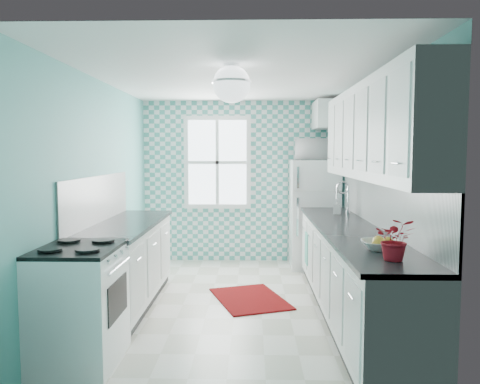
{
  "coord_description": "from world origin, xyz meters",
  "views": [
    {
      "loc": [
        0.19,
        -5.1,
        1.7
      ],
      "look_at": [
        0.05,
        0.25,
        1.25
      ],
      "focal_mm": 35.0,
      "sensor_mm": 36.0,
      "label": 1
    }
  ],
  "objects_px": {
    "fruit_bowl": "(381,245)",
    "fridge": "(314,214)",
    "sink": "(333,215)",
    "stove": "(80,303)",
    "microwave": "(315,149)",
    "potted_plant": "(396,239)",
    "ceiling_light": "(232,84)"
  },
  "relations": [
    {
      "from": "fruit_bowl",
      "to": "fridge",
      "type": "bearing_deg",
      "value": 91.58
    },
    {
      "from": "sink",
      "to": "stove",
      "type": "bearing_deg",
      "value": -139.55
    },
    {
      "from": "stove",
      "to": "sink",
      "type": "height_order",
      "value": "sink"
    },
    {
      "from": "fridge",
      "to": "microwave",
      "type": "bearing_deg",
      "value": 52.39
    },
    {
      "from": "stove",
      "to": "potted_plant",
      "type": "bearing_deg",
      "value": -10.23
    },
    {
      "from": "sink",
      "to": "microwave",
      "type": "xyz_separation_m",
      "value": [
        -0.09,
        1.11,
        0.82
      ]
    },
    {
      "from": "fruit_bowl",
      "to": "potted_plant",
      "type": "distance_m",
      "value": 0.38
    },
    {
      "from": "ceiling_light",
      "to": "sink",
      "type": "relative_size",
      "value": 0.66
    },
    {
      "from": "stove",
      "to": "microwave",
      "type": "height_order",
      "value": "microwave"
    },
    {
      "from": "stove",
      "to": "potted_plant",
      "type": "relative_size",
      "value": 3.08
    },
    {
      "from": "fruit_bowl",
      "to": "microwave",
      "type": "relative_size",
      "value": 0.55
    },
    {
      "from": "ceiling_light",
      "to": "microwave",
      "type": "bearing_deg",
      "value": 66.97
    },
    {
      "from": "fruit_bowl",
      "to": "ceiling_light",
      "type": "bearing_deg",
      "value": 151.07
    },
    {
      "from": "stove",
      "to": "microwave",
      "type": "bearing_deg",
      "value": 53.1
    },
    {
      "from": "ceiling_light",
      "to": "sink",
      "type": "distance_m",
      "value": 2.38
    },
    {
      "from": "microwave",
      "to": "sink",
      "type": "bearing_deg",
      "value": 95.1
    },
    {
      "from": "fridge",
      "to": "potted_plant",
      "type": "xyz_separation_m",
      "value": [
        0.09,
        -3.63,
        0.29
      ]
    },
    {
      "from": "potted_plant",
      "to": "stove",
      "type": "bearing_deg",
      "value": 171.46
    },
    {
      "from": "ceiling_light",
      "to": "potted_plant",
      "type": "distance_m",
      "value": 2.0
    },
    {
      "from": "sink",
      "to": "fruit_bowl",
      "type": "relative_size",
      "value": 1.73
    },
    {
      "from": "stove",
      "to": "microwave",
      "type": "distance_m",
      "value": 4.2
    },
    {
      "from": "stove",
      "to": "fruit_bowl",
      "type": "height_order",
      "value": "fruit_bowl"
    },
    {
      "from": "ceiling_light",
      "to": "stove",
      "type": "distance_m",
      "value": 2.29
    },
    {
      "from": "fridge",
      "to": "ceiling_light",
      "type": "bearing_deg",
      "value": -114.83
    },
    {
      "from": "sink",
      "to": "fruit_bowl",
      "type": "xyz_separation_m",
      "value": [
        -0.0,
        -2.16,
        0.05
      ]
    },
    {
      "from": "stove",
      "to": "fridge",
      "type": "bearing_deg",
      "value": 53.1
    },
    {
      "from": "fruit_bowl",
      "to": "microwave",
      "type": "bearing_deg",
      "value": 91.57
    },
    {
      "from": "fridge",
      "to": "fruit_bowl",
      "type": "height_order",
      "value": "fridge"
    },
    {
      "from": "fridge",
      "to": "potted_plant",
      "type": "height_order",
      "value": "fridge"
    },
    {
      "from": "ceiling_light",
      "to": "fruit_bowl",
      "type": "distance_m",
      "value": 1.92
    },
    {
      "from": "ceiling_light",
      "to": "fridge",
      "type": "relative_size",
      "value": 0.22
    },
    {
      "from": "fridge",
      "to": "sink",
      "type": "height_order",
      "value": "fridge"
    }
  ]
}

